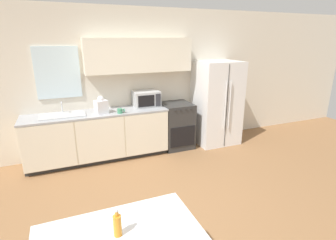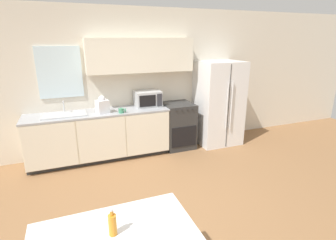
{
  "view_description": "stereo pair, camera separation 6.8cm",
  "coord_description": "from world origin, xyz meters",
  "px_view_note": "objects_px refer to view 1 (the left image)",
  "views": [
    {
      "loc": [
        -0.91,
        -2.67,
        2.14
      ],
      "look_at": [
        0.42,
        0.56,
        1.05
      ],
      "focal_mm": 28.0,
      "sensor_mm": 36.0,
      "label": 1
    },
    {
      "loc": [
        -0.84,
        -2.69,
        2.14
      ],
      "look_at": [
        0.42,
        0.56,
        1.05
      ],
      "focal_mm": 28.0,
      "sensor_mm": 36.0,
      "label": 2
    }
  ],
  "objects_px": {
    "refrigerator": "(216,103)",
    "oven_range": "(176,125)",
    "microwave": "(146,99)",
    "drink_bottle": "(117,225)",
    "coffee_mug": "(120,111)"
  },
  "relations": [
    {
      "from": "refrigerator",
      "to": "coffee_mug",
      "type": "bearing_deg",
      "value": -175.88
    },
    {
      "from": "microwave",
      "to": "drink_bottle",
      "type": "relative_size",
      "value": 2.15
    },
    {
      "from": "refrigerator",
      "to": "coffee_mug",
      "type": "xyz_separation_m",
      "value": [
        -2.05,
        -0.15,
        0.08
      ]
    },
    {
      "from": "coffee_mug",
      "to": "oven_range",
      "type": "bearing_deg",
      "value": 10.18
    },
    {
      "from": "coffee_mug",
      "to": "drink_bottle",
      "type": "xyz_separation_m",
      "value": [
        -0.64,
        -2.79,
        -0.08
      ]
    },
    {
      "from": "refrigerator",
      "to": "oven_range",
      "type": "bearing_deg",
      "value": 175.99
    },
    {
      "from": "oven_range",
      "to": "drink_bottle",
      "type": "distance_m",
      "value": 3.52
    },
    {
      "from": "oven_range",
      "to": "coffee_mug",
      "type": "height_order",
      "value": "coffee_mug"
    },
    {
      "from": "oven_range",
      "to": "drink_bottle",
      "type": "bearing_deg",
      "value": -121.11
    },
    {
      "from": "refrigerator",
      "to": "microwave",
      "type": "relative_size",
      "value": 3.54
    },
    {
      "from": "oven_range",
      "to": "drink_bottle",
      "type": "xyz_separation_m",
      "value": [
        -1.81,
        -3.0,
        0.4
      ]
    },
    {
      "from": "drink_bottle",
      "to": "refrigerator",
      "type": "bearing_deg",
      "value": 47.47
    },
    {
      "from": "microwave",
      "to": "oven_range",
      "type": "bearing_deg",
      "value": -8.21
    },
    {
      "from": "microwave",
      "to": "drink_bottle",
      "type": "bearing_deg",
      "value": -111.42
    },
    {
      "from": "refrigerator",
      "to": "microwave",
      "type": "distance_m",
      "value": 1.5
    }
  ]
}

